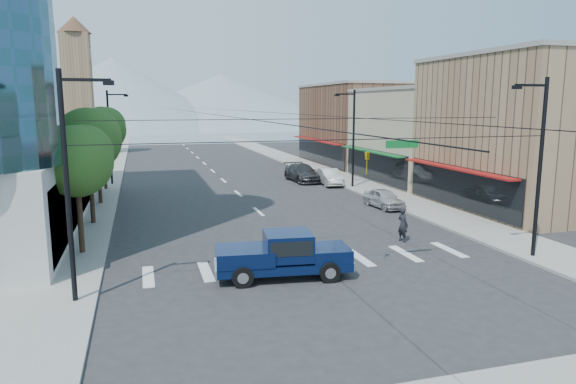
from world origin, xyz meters
name	(u,v)px	position (x,y,z in m)	size (l,w,h in m)	color
ground	(326,271)	(0.00, 0.00, 0.00)	(160.00, 160.00, 0.00)	#28282B
sidewalk_left	(105,172)	(-12.00, 40.00, 0.07)	(4.00, 120.00, 0.15)	gray
sidewalk_right	(305,165)	(12.00, 40.00, 0.07)	(4.00, 120.00, 0.15)	gray
shop_near	(533,134)	(20.00, 10.00, 5.50)	(12.00, 14.00, 11.00)	#8C6B4C
shop_mid	(430,137)	(20.00, 24.00, 4.50)	(12.00, 14.00, 9.00)	tan
shop_far	(364,125)	(20.00, 40.00, 5.00)	(12.00, 18.00, 10.00)	brown
clock_tower	(78,84)	(-16.50, 62.00, 10.64)	(4.80, 4.80, 20.40)	#8C6B4C
mountain_left	(114,93)	(-15.00, 150.00, 11.00)	(80.00, 80.00, 22.00)	gray
mountain_right	(221,100)	(20.00, 160.00, 9.00)	(90.00, 90.00, 18.00)	gray
tree_near	(79,159)	(-11.07, 6.10, 4.99)	(3.65, 3.64, 6.71)	black
tree_midnear	(90,138)	(-11.07, 13.10, 5.59)	(4.09, 4.09, 7.52)	black
tree_midfar	(99,140)	(-11.07, 20.10, 4.99)	(3.65, 3.64, 6.71)	black
tree_far	(104,128)	(-11.07, 27.10, 5.59)	(4.09, 4.09, 7.52)	black
signal_rig	(339,176)	(0.19, -1.00, 4.64)	(21.80, 0.20, 9.00)	black
lamp_pole_nw	(111,134)	(-10.67, 30.00, 4.94)	(2.00, 0.25, 9.00)	black
lamp_pole_ne	(352,135)	(10.67, 22.00, 4.94)	(2.00, 0.25, 9.00)	black
pickup_truck	(283,254)	(-2.16, -0.24, 1.08)	(6.31, 2.91, 2.07)	#08163E
pedestrian	(403,224)	(6.04, 3.77, 0.98)	(0.72, 0.47, 1.97)	black
parked_car_near	(384,198)	(9.40, 12.80, 0.71)	(1.68, 4.17, 1.42)	#BBBCC1
parked_car_mid	(330,177)	(9.40, 24.35, 0.79)	(1.66, 4.77, 1.57)	silver
parked_car_far	(302,173)	(7.60, 27.30, 0.86)	(2.42, 5.94, 1.72)	#2F2F32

